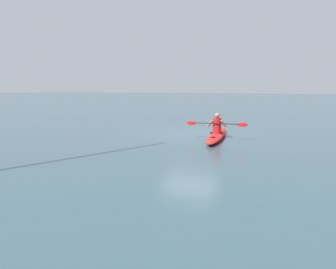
{
  "coord_description": "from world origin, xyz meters",
  "views": [
    {
      "loc": [
        -4.35,
        13.08,
        2.11
      ],
      "look_at": [
        -0.93,
        4.81,
        0.72
      ],
      "focal_mm": 33.18,
      "sensor_mm": 36.0,
      "label": 1
    }
  ],
  "objects": [
    {
      "name": "ground_plane",
      "position": [
        0.0,
        0.0,
        0.0
      ],
      "size": [
        160.0,
        160.0,
        0.0
      ],
      "primitive_type": "plane",
      "color": "#334C56"
    },
    {
      "name": "kayak",
      "position": [
        -1.39,
        0.64,
        0.13
      ],
      "size": [
        1.11,
        4.43,
        0.25
      ],
      "color": "red",
      "rests_on": "ground"
    },
    {
      "name": "kayaker",
      "position": [
        -1.4,
        0.73,
        0.59
      ],
      "size": [
        2.42,
        0.53,
        0.79
      ],
      "color": "red",
      "rests_on": "kayak"
    }
  ]
}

